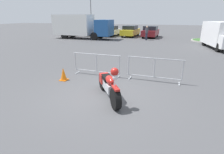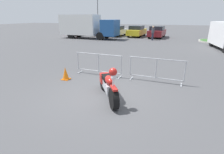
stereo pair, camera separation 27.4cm
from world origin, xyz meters
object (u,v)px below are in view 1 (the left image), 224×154
parked_car_white (111,31)px  parked_car_maroon (151,32)px  parked_car_black (94,31)px  parked_car_yellow (130,31)px  crowd_barrier_near (97,64)px  parked_car_red (75,30)px  pedestrian (147,32)px  traffic_cone (63,74)px  street_lamp (91,10)px  motorcycle (108,85)px  crowd_barrier_far (154,69)px  delivery_van (221,34)px  box_truck (80,26)px

parked_car_white → parked_car_maroon: size_ratio=0.95×
parked_car_black → parked_car_white: (2.88, -0.36, 0.04)m
parked_car_white → parked_car_black: bearing=85.6°
parked_car_yellow → crowd_barrier_near: bearing=-170.2°
crowd_barrier_near → parked_car_yellow: 18.03m
parked_car_red → pedestrian: pedestrian is taller
traffic_cone → parked_car_yellow: bearing=93.2°
parked_car_yellow → traffic_cone: parked_car_yellow is taller
parked_car_yellow → street_lamp: street_lamp is taller
motorcycle → traffic_cone: bearing=-147.6°
crowd_barrier_far → street_lamp: street_lamp is taller
motorcycle → parked_car_black: size_ratio=0.49×
crowd_barrier_near → traffic_cone: size_ratio=4.12×
parked_car_maroon → street_lamp: size_ratio=0.81×
parked_car_maroon → traffic_cone: parked_car_maroon is taller
motorcycle → parked_car_white: (-6.47, 19.76, 0.24)m
parked_car_yellow → pedestrian: pedestrian is taller
parked_car_red → street_lamp: 4.48m
street_lamp → parked_car_maroon: bearing=-14.0°
delivery_van → parked_car_black: size_ratio=1.27×
box_truck → crowd_barrier_far: bearing=-49.7°
motorcycle → parked_car_white: 20.79m
motorcycle → parked_car_yellow: 20.42m
motorcycle → parked_car_red: 22.90m
parked_car_black → traffic_cone: size_ratio=7.00×
parked_car_red → crowd_barrier_near: bearing=-144.9°
crowd_barrier_far → parked_car_white: parked_car_white is taller
motorcycle → crowd_barrier_far: (1.38, 2.20, 0.06)m
delivery_van → street_lamp: street_lamp is taller
crowd_barrier_near → parked_car_white: bearing=106.2°
parked_car_red → parked_car_maroon: 11.54m
crowd_barrier_near → street_lamp: bearing=114.9°
box_truck → street_lamp: bearing=103.5°
crowd_barrier_near → traffic_cone: 1.63m
delivery_van → crowd_barrier_far: bearing=-34.0°
crowd_barrier_near → pedestrian: size_ratio=1.44×
delivery_van → box_truck: bearing=-109.3°
crowd_barrier_near → motorcycle: bearing=-58.0°
crowd_barrier_near → parked_car_red: 20.30m
parked_car_white → street_lamp: street_lamp is taller
parked_car_red → parked_car_maroon: size_ratio=0.90×
box_truck → street_lamp: street_lamp is taller
motorcycle → parked_car_yellow: bearing=155.7°
parked_car_white → traffic_cone: 19.09m
crowd_barrier_near → box_truck: size_ratio=0.31×
crowd_barrier_far → traffic_cone: size_ratio=4.12×
crowd_barrier_near → crowd_barrier_far: 2.75m
crowd_barrier_near → box_truck: (-7.92, 13.36, 1.08)m
parked_car_red → parked_car_white: (5.77, 0.41, 0.04)m
street_lamp → crowd_barrier_near: bearing=-65.1°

